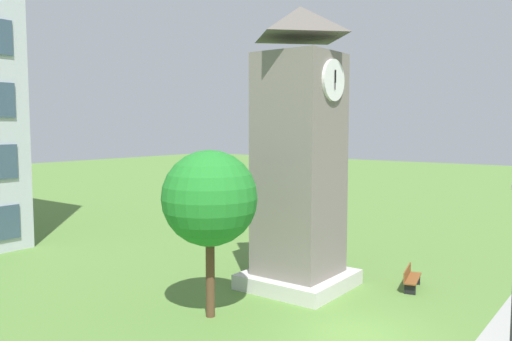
% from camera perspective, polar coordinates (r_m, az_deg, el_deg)
% --- Properties ---
extents(ground_plane, '(160.00, 160.00, 0.00)m').
position_cam_1_polar(ground_plane, '(17.50, 10.80, -17.49)').
color(ground_plane, '#567F38').
extents(clock_tower, '(3.95, 3.95, 11.40)m').
position_cam_1_polar(clock_tower, '(21.04, 4.82, 0.78)').
color(clock_tower, slate).
rests_on(clock_tower, ground).
extents(park_bench, '(1.86, 0.86, 0.88)m').
position_cam_1_polar(park_bench, '(22.40, 16.79, -11.32)').
color(park_bench, brown).
rests_on(park_bench, ground).
extents(tree_streetside, '(3.32, 3.32, 5.85)m').
position_cam_1_polar(tree_streetside, '(17.76, -5.15, -3.12)').
color(tree_streetside, '#513823').
rests_on(tree_streetside, ground).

